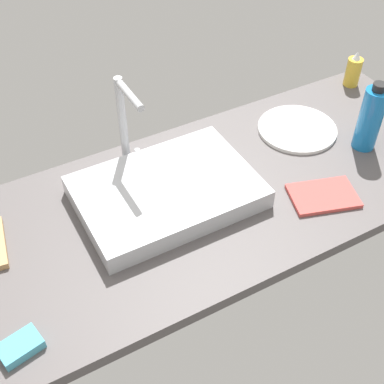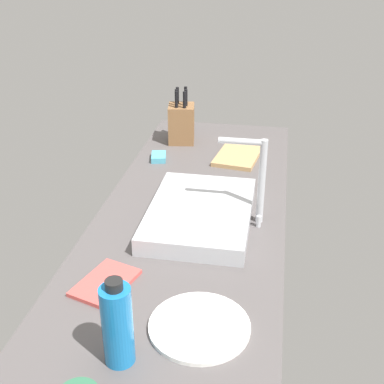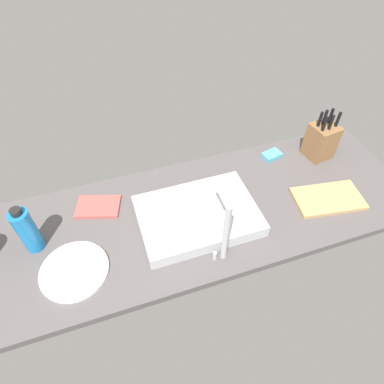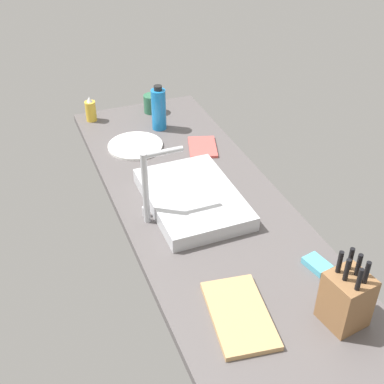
% 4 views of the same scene
% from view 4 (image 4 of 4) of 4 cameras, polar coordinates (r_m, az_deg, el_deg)
% --- Properties ---
extents(countertop_slab, '(1.91, 0.64, 0.04)m').
position_cam_4_polar(countertop_slab, '(2.02, 1.24, -1.83)').
color(countertop_slab, '#514C4C').
rests_on(countertop_slab, ground).
extents(sink_basin, '(0.48, 0.33, 0.06)m').
position_cam_4_polar(sink_basin, '(1.99, 0.04, -0.70)').
color(sink_basin, '#B7BABF').
rests_on(sink_basin, countertop_slab).
extents(faucet, '(0.06, 0.16, 0.29)m').
position_cam_4_polar(faucet, '(1.84, -4.71, 1.19)').
color(faucet, '#B7BABF').
rests_on(faucet, countertop_slab).
extents(knife_block, '(0.13, 0.13, 0.25)m').
position_cam_4_polar(knife_block, '(1.58, 16.66, -11.18)').
color(knife_block, brown).
rests_on(knife_block, countertop_slab).
extents(cutting_board, '(0.32, 0.21, 0.02)m').
position_cam_4_polar(cutting_board, '(1.59, 5.24, -13.32)').
color(cutting_board, tan).
rests_on(cutting_board, countertop_slab).
extents(soap_bottle, '(0.05, 0.05, 0.13)m').
position_cam_4_polar(soap_bottle, '(2.63, -11.11, 8.85)').
color(soap_bottle, gold).
rests_on(soap_bottle, countertop_slab).
extents(water_bottle, '(0.07, 0.07, 0.22)m').
position_cam_4_polar(water_bottle, '(2.50, -3.69, 9.13)').
color(water_bottle, '#1970B7').
rests_on(water_bottle, countertop_slab).
extents(dinner_plate, '(0.25, 0.25, 0.01)m').
position_cam_4_polar(dinner_plate, '(2.39, -6.27, 5.10)').
color(dinner_plate, white).
rests_on(dinner_plate, countertop_slab).
extents(dish_towel, '(0.21, 0.17, 0.01)m').
position_cam_4_polar(dish_towel, '(2.37, 1.18, 4.98)').
color(dish_towel, '#CC4C47').
rests_on(dish_towel, countertop_slab).
extents(coffee_mug, '(0.08, 0.08, 0.09)m').
position_cam_4_polar(coffee_mug, '(2.68, -4.48, 9.70)').
color(coffee_mug, '#2D6647').
rests_on(coffee_mug, countertop_slab).
extents(dish_sponge, '(0.10, 0.08, 0.02)m').
position_cam_4_polar(dish_sponge, '(1.78, 13.63, -7.77)').
color(dish_sponge, '#4CA3BC').
rests_on(dish_sponge, countertop_slab).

